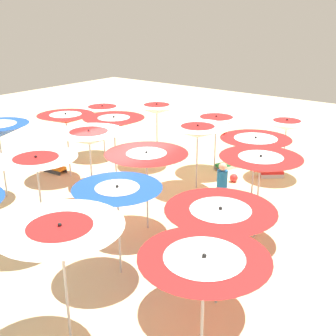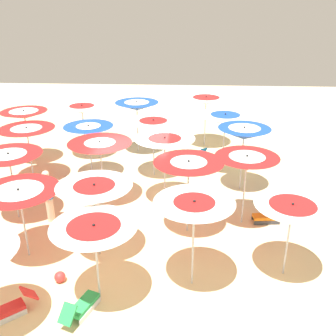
# 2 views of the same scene
# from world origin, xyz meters

# --- Properties ---
(ground) EXTENTS (41.64, 41.64, 0.04)m
(ground) POSITION_xyz_m (0.00, 0.00, -0.02)
(ground) COLOR beige
(beach_umbrella_0) EXTENTS (2.00, 2.00, 2.40)m
(beach_umbrella_0) POSITION_xyz_m (5.22, -3.64, 2.17)
(beach_umbrella_0) COLOR #B2B2B7
(beach_umbrella_0) RESTS_ON ground
(beach_umbrella_1) EXTENTS (2.19, 2.19, 2.23)m
(beach_umbrella_1) POSITION_xyz_m (4.40, -1.80, 1.99)
(beach_umbrella_1) COLOR #B2B2B7
(beach_umbrella_1) RESTS_ON ground
(beach_umbrella_2) EXTENTS (2.13, 2.13, 2.35)m
(beach_umbrella_2) POSITION_xyz_m (3.76, 1.24, 2.09)
(beach_umbrella_2) COLOR #B2B2B7
(beach_umbrella_2) RESTS_ON ground
(beach_umbrella_3) EXTENTS (2.20, 2.20, 2.16)m
(beach_umbrella_3) POSITION_xyz_m (2.59, 3.32, 1.95)
(beach_umbrella_3) COLOR #B2B2B7
(beach_umbrella_3) RESTS_ON ground
(beach_umbrella_5) EXTENTS (2.17, 2.17, 2.47)m
(beach_umbrella_5) POSITION_xyz_m (2.87, -4.41, 2.25)
(beach_umbrella_5) COLOR #B2B2B7
(beach_umbrella_5) RESTS_ON ground
(beach_umbrella_6) EXTENTS (1.98, 1.98, 2.23)m
(beach_umbrella_6) POSITION_xyz_m (2.05, -2.22, 2.00)
(beach_umbrella_6) COLOR #B2B2B7
(beach_umbrella_6) RESTS_ON ground
(beach_umbrella_7) EXTENTS (2.24, 2.24, 2.29)m
(beach_umbrella_7) POSITION_xyz_m (1.14, -0.16, 2.04)
(beach_umbrella_7) COLOR #B2B2B7
(beach_umbrella_7) RESTS_ON ground
(beach_umbrella_8) EXTENTS (2.07, 2.07, 2.27)m
(beach_umbrella_8) POSITION_xyz_m (0.57, 3.13, 2.01)
(beach_umbrella_8) COLOR #B2B2B7
(beach_umbrella_8) RESTS_ON ground
(beach_umbrella_9) EXTENTS (2.01, 2.01, 2.18)m
(beach_umbrella_9) POSITION_xyz_m (0.16, 4.99, 1.94)
(beach_umbrella_9) COLOR #B2B2B7
(beach_umbrella_9) RESTS_ON ground
(beach_umbrella_10) EXTENTS (2.01, 2.01, 2.49)m
(beach_umbrella_10) POSITION_xyz_m (0.48, -5.08, 2.25)
(beach_umbrella_10) COLOR #B2B2B7
(beach_umbrella_10) RESTS_ON ground
(beach_umbrella_11) EXTENTS (2.06, 2.06, 2.44)m
(beach_umbrella_11) POSITION_xyz_m (-0.52, -2.43, 2.21)
(beach_umbrella_11) COLOR #B2B2B7
(beach_umbrella_11) RESTS_ON ground
(beach_umbrella_12) EXTENTS (2.09, 2.09, 2.51)m
(beach_umbrella_12) POSITION_xyz_m (-1.12, -0.13, 2.25)
(beach_umbrella_12) COLOR #B2B2B7
(beach_umbrella_12) RESTS_ON ground
(beach_umbrella_13) EXTENTS (2.11, 2.11, 2.44)m
(beach_umbrella_13) POSITION_xyz_m (-1.95, 1.76, 2.21)
(beach_umbrella_13) COLOR #B2B2B7
(beach_umbrella_13) RESTS_ON ground
(beach_umbrella_14) EXTENTS (1.97, 1.97, 2.47)m
(beach_umbrella_14) POSITION_xyz_m (-2.11, 4.27, 2.23)
(beach_umbrella_14) COLOR #B2B2B7
(beach_umbrella_14) RESTS_ON ground
(beach_umbrella_15) EXTENTS (2.28, 2.28, 2.50)m
(beach_umbrella_15) POSITION_xyz_m (-2.73, -6.21, 2.27)
(beach_umbrella_15) COLOR #B2B2B7
(beach_umbrella_15) RESTS_ON ground
(beach_umbrella_16) EXTENTS (2.26, 2.26, 2.50)m
(beach_umbrella_16) POSITION_xyz_m (-3.42, -3.22, 2.24)
(beach_umbrella_16) COLOR #B2B2B7
(beach_umbrella_16) RESTS_ON ground
(beach_umbrella_17) EXTENTS (1.94, 1.94, 2.53)m
(beach_umbrella_17) POSITION_xyz_m (-3.97, -1.35, 2.26)
(beach_umbrella_17) COLOR #B2B2B7
(beach_umbrella_17) RESTS_ON ground
(beach_umbrella_18) EXTENTS (2.00, 2.00, 2.41)m
(beach_umbrella_18) POSITION_xyz_m (-3.75, 1.16, 2.19)
(beach_umbrella_18) COLOR #B2B2B7
(beach_umbrella_18) RESTS_ON ground
(beach_umbrella_19) EXTENTS (1.93, 1.93, 2.17)m
(beach_umbrella_19) POSITION_xyz_m (-4.57, 3.73, 1.92)
(beach_umbrella_19) COLOR #B2B2B7
(beach_umbrella_19) RESTS_ON ground
(lounger_0) EXTENTS (0.91, 1.09, 0.66)m
(lounger_0) POSITION_xyz_m (-2.81, -3.69, 0.21)
(lounger_0) COLOR olive
(lounger_0) RESTS_ON ground
(lounger_1) EXTENTS (1.13, 1.04, 0.57)m
(lounger_1) POSITION_xyz_m (2.13, 5.62, 0.20)
(lounger_1) COLOR silver
(lounger_1) RESTS_ON ground
(lounger_2) EXTENTS (1.23, 0.48, 0.59)m
(lounger_2) POSITION_xyz_m (-4.65, 1.08, 0.21)
(lounger_2) COLOR #333338
(lounger_2) RESTS_ON ground
(lounger_3) EXTENTS (0.76, 1.24, 0.60)m
(lounger_3) POSITION_xyz_m (0.48, 5.48, 0.21)
(lounger_3) COLOR silver
(lounger_3) RESTS_ON ground
(beachgoer_0) EXTENTS (0.30, 0.30, 1.82)m
(beachgoer_0) POSITION_xyz_m (2.57, 1.42, 0.96)
(beachgoer_0) COLOR beige
(beachgoer_0) RESTS_ON ground
(beach_ball) EXTENTS (0.30, 0.30, 0.30)m
(beach_ball) POSITION_xyz_m (1.34, 4.40, 0.15)
(beach_ball) COLOR red
(beach_ball) RESTS_ON ground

